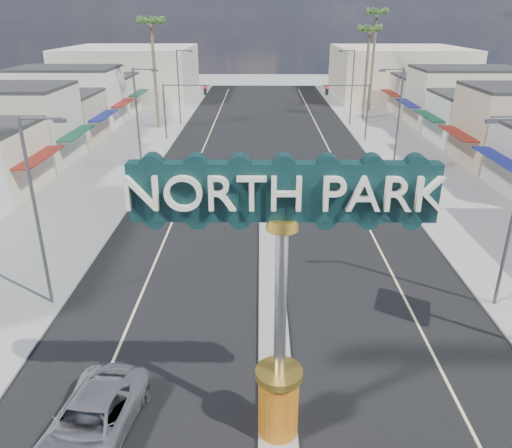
{
  "coord_description": "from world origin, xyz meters",
  "views": [
    {
      "loc": [
        -0.62,
        -10.56,
        12.85
      ],
      "look_at": [
        -0.79,
        10.64,
        3.92
      ],
      "focal_mm": 35.0,
      "sensor_mm": 36.0,
      "label": 1
    }
  ],
  "objects_px": {
    "streetlight_l_mid": "(139,118)",
    "streetlight_r_near": "(511,207)",
    "streetlight_r_far": "(351,84)",
    "palm_right_far": "(377,18)",
    "traffic_signal_left": "(181,101)",
    "streetlight_l_far": "(180,84)",
    "traffic_signal_right": "(351,101)",
    "suv_left": "(91,422)",
    "car_parked_left": "(190,200)",
    "streetlight_l_near": "(38,205)",
    "car_parked_right": "(381,177)",
    "streetlight_r_mid": "(397,119)",
    "palm_right_mid": "(369,34)",
    "palm_left_far": "(151,27)",
    "gateway_sign": "(281,277)"
  },
  "relations": [
    {
      "from": "streetlight_l_mid",
      "to": "streetlight_r_near",
      "type": "relative_size",
      "value": 1.0
    },
    {
      "from": "streetlight_r_far",
      "to": "palm_right_far",
      "type": "bearing_deg",
      "value": 65.45
    },
    {
      "from": "traffic_signal_left",
      "to": "streetlight_l_far",
      "type": "bearing_deg",
      "value": 98.86
    },
    {
      "from": "traffic_signal_right",
      "to": "palm_right_far",
      "type": "distance_m",
      "value": 20.59
    },
    {
      "from": "streetlight_l_mid",
      "to": "suv_left",
      "type": "distance_m",
      "value": 28.97
    },
    {
      "from": "streetlight_l_mid",
      "to": "streetlight_l_far",
      "type": "height_order",
      "value": "same"
    },
    {
      "from": "streetlight_l_far",
      "to": "car_parked_left",
      "type": "distance_m",
      "value": 30.36
    },
    {
      "from": "streetlight_l_near",
      "to": "car_parked_right",
      "type": "distance_m",
      "value": 26.46
    },
    {
      "from": "traffic_signal_right",
      "to": "palm_right_far",
      "type": "bearing_deg",
      "value": 72.1
    },
    {
      "from": "streetlight_l_far",
      "to": "suv_left",
      "type": "xyz_separation_m",
      "value": [
        4.39,
        -50.31,
        -4.32
      ]
    },
    {
      "from": "streetlight_r_far",
      "to": "suv_left",
      "type": "bearing_deg",
      "value": -108.14
    },
    {
      "from": "streetlight_r_far",
      "to": "car_parked_left",
      "type": "relative_size",
      "value": 1.88
    },
    {
      "from": "streetlight_r_mid",
      "to": "car_parked_left",
      "type": "bearing_deg",
      "value": -154.34
    },
    {
      "from": "car_parked_left",
      "to": "streetlight_l_mid",
      "type": "bearing_deg",
      "value": 121.37
    },
    {
      "from": "palm_right_far",
      "to": "streetlight_r_far",
      "type": "bearing_deg",
      "value": -114.55
    },
    {
      "from": "streetlight_r_far",
      "to": "palm_right_mid",
      "type": "xyz_separation_m",
      "value": [
        2.57,
        4.0,
        5.54
      ]
    },
    {
      "from": "traffic_signal_right",
      "to": "car_parked_left",
      "type": "distance_m",
      "value": 26.39
    },
    {
      "from": "streetlight_r_mid",
      "to": "traffic_signal_left",
      "type": "bearing_deg",
      "value": 144.5
    },
    {
      "from": "streetlight_r_mid",
      "to": "suv_left",
      "type": "bearing_deg",
      "value": -120.2
    },
    {
      "from": "palm_left_far",
      "to": "suv_left",
      "type": "bearing_deg",
      "value": -81.81
    },
    {
      "from": "streetlight_r_mid",
      "to": "streetlight_l_near",
      "type": "bearing_deg",
      "value": -136.21
    },
    {
      "from": "traffic_signal_left",
      "to": "streetlight_r_mid",
      "type": "relative_size",
      "value": 0.67
    },
    {
      "from": "streetlight_l_mid",
      "to": "palm_right_mid",
      "type": "relative_size",
      "value": 0.74
    },
    {
      "from": "traffic_signal_left",
      "to": "streetlight_r_mid",
      "type": "height_order",
      "value": "streetlight_r_mid"
    },
    {
      "from": "streetlight_l_near",
      "to": "streetlight_l_mid",
      "type": "xyz_separation_m",
      "value": [
        0.0,
        20.0,
        0.0
      ]
    },
    {
      "from": "traffic_signal_right",
      "to": "palm_left_far",
      "type": "xyz_separation_m",
      "value": [
        -22.18,
        6.01,
        7.22
      ]
    },
    {
      "from": "streetlight_l_far",
      "to": "streetlight_r_far",
      "type": "height_order",
      "value": "same"
    },
    {
      "from": "car_parked_right",
      "to": "streetlight_r_near",
      "type": "bearing_deg",
      "value": -86.58
    },
    {
      "from": "palm_left_far",
      "to": "streetlight_r_mid",
      "type": "bearing_deg",
      "value": -40.48
    },
    {
      "from": "streetlight_l_far",
      "to": "palm_right_far",
      "type": "xyz_separation_m",
      "value": [
        25.43,
        10.0,
        7.32
      ]
    },
    {
      "from": "gateway_sign",
      "to": "car_parked_right",
      "type": "distance_m",
      "value": 27.5
    },
    {
      "from": "traffic_signal_right",
      "to": "palm_right_far",
      "type": "relative_size",
      "value": 0.43
    },
    {
      "from": "streetlight_l_near",
      "to": "streetlight_l_far",
      "type": "relative_size",
      "value": 1.0
    },
    {
      "from": "streetlight_r_near",
      "to": "suv_left",
      "type": "relative_size",
      "value": 1.68
    },
    {
      "from": "streetlight_l_mid",
      "to": "palm_right_mid",
      "type": "xyz_separation_m",
      "value": [
        23.43,
        26.0,
        5.54
      ]
    },
    {
      "from": "car_parked_right",
      "to": "palm_left_far",
      "type": "bearing_deg",
      "value": 133.05
    },
    {
      "from": "streetlight_r_near",
      "to": "car_parked_right",
      "type": "height_order",
      "value": "streetlight_r_near"
    },
    {
      "from": "traffic_signal_right",
      "to": "palm_right_mid",
      "type": "height_order",
      "value": "palm_right_mid"
    },
    {
      "from": "traffic_signal_right",
      "to": "streetlight_r_far",
      "type": "distance_m",
      "value": 8.14
    },
    {
      "from": "palm_right_far",
      "to": "streetlight_l_mid",
      "type": "bearing_deg",
      "value": -128.48
    },
    {
      "from": "traffic_signal_left",
      "to": "streetlight_l_near",
      "type": "relative_size",
      "value": 0.67
    },
    {
      "from": "streetlight_l_far",
      "to": "streetlight_r_mid",
      "type": "relative_size",
      "value": 1.0
    },
    {
      "from": "streetlight_l_mid",
      "to": "streetlight_r_near",
      "type": "distance_m",
      "value": 28.9
    },
    {
      "from": "traffic_signal_right",
      "to": "palm_left_far",
      "type": "distance_m",
      "value": 24.09
    },
    {
      "from": "gateway_sign",
      "to": "suv_left",
      "type": "relative_size",
      "value": 1.71
    },
    {
      "from": "streetlight_l_far",
      "to": "streetlight_r_far",
      "type": "xyz_separation_m",
      "value": [
        20.87,
        0.0,
        0.0
      ]
    },
    {
      "from": "traffic_signal_right",
      "to": "streetlight_r_far",
      "type": "xyz_separation_m",
      "value": [
        1.25,
        8.01,
        0.79
      ]
    },
    {
      "from": "palm_left_far",
      "to": "streetlight_l_far",
      "type": "bearing_deg",
      "value": 37.92
    },
    {
      "from": "suv_left",
      "to": "streetlight_r_mid",
      "type": "bearing_deg",
      "value": 67.03
    },
    {
      "from": "car_parked_left",
      "to": "car_parked_right",
      "type": "distance_m",
      "value": 15.38
    }
  ]
}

